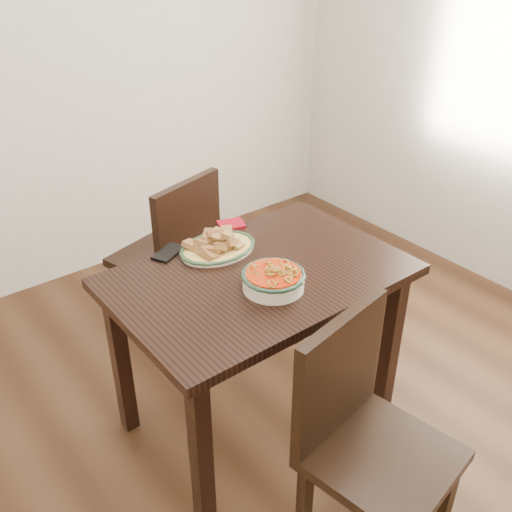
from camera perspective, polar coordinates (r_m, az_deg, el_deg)
floor at (r=2.61m, az=2.66°, el=-16.28°), size 3.50×3.50×0.00m
wall_back at (r=3.36m, az=-17.62°, el=18.91°), size 3.50×0.10×2.60m
dining_table at (r=2.22m, az=0.32°, el=-3.97°), size 1.11×0.74×0.75m
chair_far at (r=2.83m, az=-8.22°, el=0.54°), size 0.52×0.52×0.89m
chair_near at (r=1.93m, az=10.62°, el=-16.70°), size 0.48×0.48×0.89m
fish_plate at (r=2.28m, az=-3.88°, el=1.51°), size 0.32×0.25×0.11m
noodle_bowl at (r=2.05m, az=1.74°, el=-2.19°), size 0.23×0.23×0.08m
smartphone at (r=2.30m, az=-8.75°, el=0.34°), size 0.16×0.13×0.01m
napkin at (r=2.49m, az=-2.50°, el=3.18°), size 0.13×0.12×0.01m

